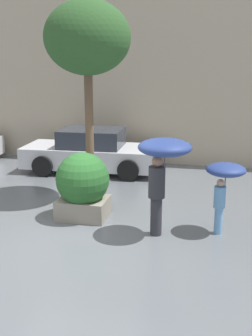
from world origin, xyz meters
TOP-DOWN VIEW (x-y plane):
  - ground_plane at (0.00, 0.00)m, footprint 40.00×40.00m
  - building_facade at (0.00, 6.50)m, footprint 18.00×0.30m
  - planter_box at (-0.13, 1.10)m, footprint 1.17×1.17m
  - person_adult at (1.68, 0.51)m, footprint 1.03×1.03m
  - person_child at (2.85, 0.90)m, footprint 0.78×0.78m
  - parked_car_near at (-1.10, 4.90)m, footprint 4.22×2.01m
  - street_tree at (-0.35, 2.37)m, footprint 2.00×2.00m

SIDE VIEW (x-z plane):
  - ground_plane at x=0.00m, z-range 0.00..0.00m
  - parked_car_near at x=-1.10m, z-range -0.06..1.27m
  - planter_box at x=-0.13m, z-range 0.02..1.48m
  - person_child at x=2.85m, z-range 0.45..1.89m
  - person_adult at x=1.68m, z-range 0.58..2.54m
  - building_facade at x=0.00m, z-range 0.00..6.00m
  - street_tree at x=-0.35m, z-range 1.47..6.18m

